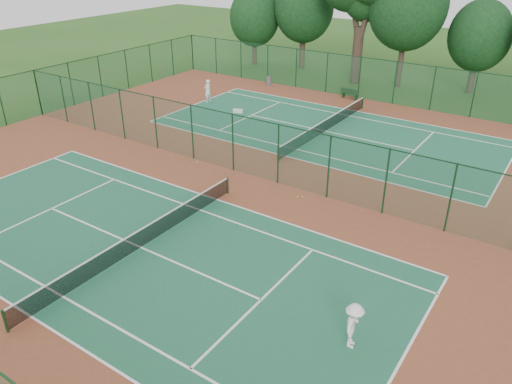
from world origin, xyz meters
TOP-DOWN VIEW (x-y plane):
  - ground at (0.00, 0.00)m, footprint 120.00×120.00m
  - red_pad at (0.00, 0.00)m, footprint 40.00×36.00m
  - court_near at (0.00, -9.00)m, footprint 23.77×10.97m
  - court_far at (0.00, 9.00)m, footprint 23.77×10.97m
  - fence_north at (0.00, 18.00)m, footprint 40.00×0.09m
  - fence_west at (-20.00, 0.00)m, footprint 0.09×36.00m
  - fence_divider at (0.00, 0.00)m, footprint 40.00×0.09m
  - tennis_net_near at (0.00, -9.00)m, footprint 0.10×12.90m
  - tennis_net_far at (0.00, 9.00)m, footprint 0.10×12.90m
  - player_near at (10.24, -9.27)m, footprint 0.87×1.22m
  - player_far at (-11.38, 9.81)m, footprint 0.52×0.73m
  - trash_bin at (-10.00, 17.01)m, footprint 0.56×0.56m
  - bench at (-2.02, 17.29)m, footprint 1.51×0.57m
  - kit_bag at (-7.65, 8.91)m, footprint 0.82×0.55m
  - stray_ball_a at (3.57, -0.77)m, footprint 0.07×0.07m
  - stray_ball_b at (3.36, -0.92)m, footprint 0.08×0.08m
  - stray_ball_c at (-4.01, -0.40)m, footprint 0.08×0.08m
  - evergreen_row at (0.50, 24.25)m, footprint 39.00×5.00m

SIDE VIEW (x-z plane):
  - ground at x=0.00m, z-range 0.00..0.00m
  - evergreen_row at x=0.50m, z-range -6.00..6.00m
  - red_pad at x=0.00m, z-range 0.00..0.01m
  - court_near at x=0.00m, z-range 0.01..0.02m
  - court_far at x=0.00m, z-range 0.01..0.02m
  - stray_ball_a at x=3.57m, z-range 0.01..0.08m
  - stray_ball_b at x=3.36m, z-range 0.01..0.09m
  - stray_ball_c at x=-4.01m, z-range 0.01..0.09m
  - kit_bag at x=-7.65m, z-range 0.01..0.30m
  - trash_bin at x=-10.00m, z-range 0.01..0.87m
  - bench at x=-2.02m, z-range 0.02..0.93m
  - tennis_net_near at x=0.00m, z-range 0.06..1.03m
  - tennis_net_far at x=0.00m, z-range 0.06..1.03m
  - player_near at x=10.24m, z-range 0.02..1.74m
  - player_far at x=-11.38m, z-range 0.02..1.91m
  - fence_west at x=-20.00m, z-range 0.01..3.51m
  - fence_north at x=0.00m, z-range 0.01..3.51m
  - fence_divider at x=0.00m, z-range 0.01..3.51m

